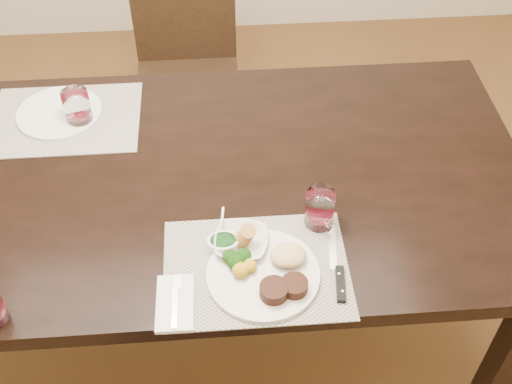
{
  "coord_description": "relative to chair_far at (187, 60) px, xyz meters",
  "views": [
    {
      "loc": [
        0.12,
        -1.31,
        2.04
      ],
      "look_at": [
        0.2,
        -0.14,
        0.82
      ],
      "focal_mm": 45.0,
      "sensor_mm": 36.0,
      "label": 1
    }
  ],
  "objects": [
    {
      "name": "dinner_plate",
      "position": [
        0.22,
        -1.3,
        0.27
      ],
      "size": [
        0.28,
        0.28,
        0.05
      ],
      "rotation": [
        0.0,
        0.0,
        -0.28
      ],
      "color": "silver",
      "rests_on": "placemat_near"
    },
    {
      "name": "wine_glass_far",
      "position": [
        -0.31,
        -0.67,
        0.3
      ],
      "size": [
        0.08,
        0.08,
        0.11
      ],
      "rotation": [
        0.0,
        0.0,
        -0.04
      ],
      "color": "white",
      "rests_on": "placemat_far"
    },
    {
      "name": "placemat_near",
      "position": [
        0.19,
        -1.28,
        0.25
      ],
      "size": [
        0.46,
        0.34,
        0.0
      ],
      "primitive_type": "cube",
      "color": "gray",
      "rests_on": "dining_table"
    },
    {
      "name": "placemat_far",
      "position": [
        -0.36,
        -0.65,
        0.25
      ],
      "size": [
        0.46,
        0.34,
        0.0
      ],
      "primitive_type": "cube",
      "color": "gray",
      "rests_on": "dining_table"
    },
    {
      "name": "ground_plane",
      "position": [
        0.0,
        -0.93,
        -0.5
      ],
      "size": [
        4.5,
        4.5,
        0.0
      ],
      "primitive_type": "plane",
      "color": "#4E3219",
      "rests_on": "ground"
    },
    {
      "name": "wine_glass_near",
      "position": [
        0.37,
        -1.14,
        0.3
      ],
      "size": [
        0.08,
        0.08,
        0.11
      ],
      "rotation": [
        0.0,
        0.0,
        0.3
      ],
      "color": "white",
      "rests_on": "placemat_near"
    },
    {
      "name": "sauce_ramekin",
      "position": [
        0.11,
        -1.2,
        0.27
      ],
      "size": [
        0.08,
        0.12,
        0.07
      ],
      "rotation": [
        0.0,
        0.0,
        -0.18
      ],
      "color": "silver",
      "rests_on": "placemat_near"
    },
    {
      "name": "dining_table",
      "position": [
        0.0,
        -0.93,
        0.16
      ],
      "size": [
        2.0,
        1.0,
        0.75
      ],
      "color": "black",
      "rests_on": "ground"
    },
    {
      "name": "steak_knife",
      "position": [
        0.39,
        -1.32,
        0.26
      ],
      "size": [
        0.04,
        0.24,
        0.01
      ],
      "rotation": [
        0.0,
        0.0,
        -0.12
      ],
      "color": "white",
      "rests_on": "placemat_near"
    },
    {
      "name": "napkin_fork",
      "position": [
        -0.01,
        -1.37,
        0.26
      ],
      "size": [
        0.09,
        0.16,
        0.02
      ],
      "rotation": [
        0.0,
        0.0,
        -0.01
      ],
      "color": "silver",
      "rests_on": "placemat_near"
    },
    {
      "name": "cracker_bowl",
      "position": [
        0.16,
        -1.2,
        0.27
      ],
      "size": [
        0.16,
        0.16,
        0.06
      ],
      "rotation": [
        0.0,
        0.0,
        -0.19
      ],
      "color": "silver",
      "rests_on": "placemat_near"
    },
    {
      "name": "chair_far",
      "position": [
        0.0,
        0.0,
        0.0
      ],
      "size": [
        0.42,
        0.42,
        0.9
      ],
      "color": "black",
      "rests_on": "ground"
    },
    {
      "name": "far_plate",
      "position": [
        -0.38,
        -0.63,
        0.26
      ],
      "size": [
        0.26,
        0.26,
        0.01
      ],
      "primitive_type": "cylinder",
      "color": "silver",
      "rests_on": "placemat_far"
    }
  ]
}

